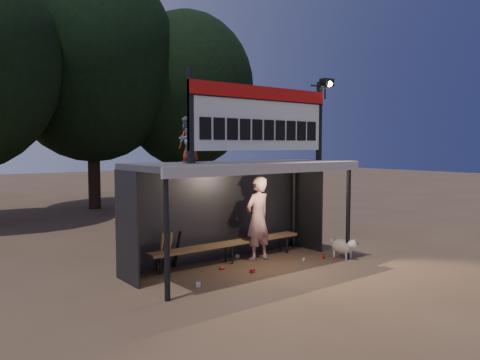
# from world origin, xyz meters

# --- Properties ---
(ground) EXTENTS (80.00, 80.00, 0.00)m
(ground) POSITION_xyz_m (0.00, 0.00, 0.00)
(ground) COLOR brown
(ground) RESTS_ON ground
(player) EXTENTS (0.77, 0.56, 1.96)m
(player) POSITION_xyz_m (0.72, 0.39, 0.98)
(player) COLOR silver
(player) RESTS_ON ground
(child_a) EXTENTS (0.57, 0.53, 0.94)m
(child_a) POSITION_xyz_m (-1.32, 0.22, 2.79)
(child_a) COLOR slate
(child_a) RESTS_ON dugout_shelter
(child_b) EXTENTS (0.47, 0.31, 0.93)m
(child_b) POSITION_xyz_m (-1.01, 0.59, 2.79)
(child_b) COLOR #AC271A
(child_b) RESTS_ON dugout_shelter
(dugout_shelter) EXTENTS (5.10, 2.08, 2.32)m
(dugout_shelter) POSITION_xyz_m (0.00, 0.24, 1.85)
(dugout_shelter) COLOR #3D3D40
(dugout_shelter) RESTS_ON ground
(scoreboard_assembly) EXTENTS (4.10, 0.27, 1.99)m
(scoreboard_assembly) POSITION_xyz_m (0.56, -0.01, 3.32)
(scoreboard_assembly) COLOR black
(scoreboard_assembly) RESTS_ON dugout_shelter
(bench) EXTENTS (4.00, 0.35, 0.48)m
(bench) POSITION_xyz_m (0.00, 0.55, 0.43)
(bench) COLOR olive
(bench) RESTS_ON ground
(tree_mid) EXTENTS (7.22, 7.22, 10.36)m
(tree_mid) POSITION_xyz_m (1.00, 11.50, 6.17)
(tree_mid) COLOR black
(tree_mid) RESTS_ON ground
(tree_right) EXTENTS (6.08, 6.08, 8.72)m
(tree_right) POSITION_xyz_m (5.00, 10.50, 5.19)
(tree_right) COLOR #322016
(tree_right) RESTS_ON ground
(dog) EXTENTS (0.36, 0.81, 0.49)m
(dog) POSITION_xyz_m (2.43, -0.76, 0.28)
(dog) COLOR beige
(dog) RESTS_ON ground
(bats) EXTENTS (0.48, 0.32, 0.84)m
(bats) POSITION_xyz_m (-1.40, 0.82, 0.43)
(bats) COLOR #996F47
(bats) RESTS_ON ground
(litter) EXTENTS (3.66, 1.48, 0.08)m
(litter) POSITION_xyz_m (0.45, -0.02, 0.04)
(litter) COLOR #A12E1B
(litter) RESTS_ON ground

